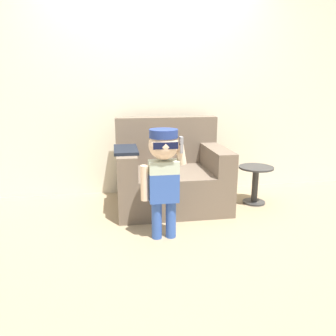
% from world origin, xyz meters
% --- Properties ---
extents(ground_plane, '(10.00, 10.00, 0.00)m').
position_xyz_m(ground_plane, '(0.00, 0.00, 0.00)').
color(ground_plane, '#998466').
extents(wall_back, '(10.00, 0.05, 2.60)m').
position_xyz_m(wall_back, '(0.00, 0.65, 1.30)').
color(wall_back, beige).
rests_on(wall_back, ground_plane).
extents(armchair, '(1.16, 0.86, 0.93)m').
position_xyz_m(armchair, '(0.14, 0.11, 0.32)').
color(armchair, '#6B5B4C').
rests_on(armchair, ground_plane).
extents(person_child, '(0.38, 0.29, 0.94)m').
position_xyz_m(person_child, '(-0.05, -0.67, 0.62)').
color(person_child, '#3356AD').
rests_on(person_child, ground_plane).
extents(side_table, '(0.37, 0.37, 0.42)m').
position_xyz_m(side_table, '(1.07, 0.01, 0.25)').
color(side_table, '#333333').
rests_on(side_table, ground_plane).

